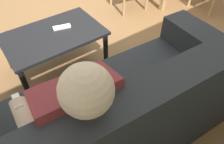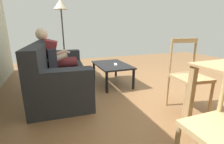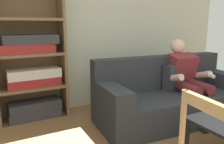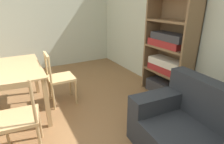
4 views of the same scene
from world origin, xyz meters
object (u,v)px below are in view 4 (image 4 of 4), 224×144
(bookshelf, at_px, (168,57))
(dining_table, at_px, (13,75))
(dining_chair_near_wall, at_px, (59,78))
(dining_chair_facing_couch, at_px, (18,119))

(bookshelf, height_order, dining_table, bookshelf)
(dining_chair_near_wall, bearing_deg, bookshelf, 68.72)
(bookshelf, xyz_separation_m, dining_chair_facing_couch, (0.29, -2.46, -0.28))
(dining_chair_facing_couch, bearing_deg, dining_chair_near_wall, 145.23)
(dining_table, bearing_deg, dining_chair_facing_couch, -0.23)
(bookshelf, bearing_deg, dining_chair_facing_couch, -83.38)
(dining_chair_facing_couch, bearing_deg, bookshelf, 96.62)
(bookshelf, relative_size, dining_chair_facing_couch, 1.90)
(dining_table, height_order, dining_chair_facing_couch, dining_chair_facing_couch)
(dining_table, relative_size, dining_chair_near_wall, 1.43)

